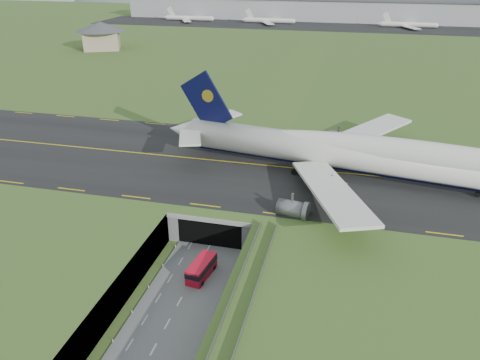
# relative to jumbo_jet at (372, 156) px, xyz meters

# --- Properties ---
(ground) EXTENTS (900.00, 900.00, 0.00)m
(ground) POSITION_rel_jumbo_jet_xyz_m (-27.85, -30.91, -11.48)
(ground) COLOR #406126
(ground) RESTS_ON ground
(airfield_deck) EXTENTS (800.00, 800.00, 6.00)m
(airfield_deck) POSITION_rel_jumbo_jet_xyz_m (-27.85, -30.91, -8.48)
(airfield_deck) COLOR gray
(airfield_deck) RESTS_ON ground
(trench_road) EXTENTS (12.00, 75.00, 0.20)m
(trench_road) POSITION_rel_jumbo_jet_xyz_m (-27.85, -38.41, -11.38)
(trench_road) COLOR slate
(trench_road) RESTS_ON ground
(taxiway) EXTENTS (800.00, 44.00, 0.18)m
(taxiway) POSITION_rel_jumbo_jet_xyz_m (-27.85, 2.09, -5.39)
(taxiway) COLOR black
(taxiway) RESTS_ON airfield_deck
(tunnel_portal) EXTENTS (17.00, 22.30, 6.00)m
(tunnel_portal) POSITION_rel_jumbo_jet_xyz_m (-27.85, -14.20, -8.14)
(tunnel_portal) COLOR gray
(tunnel_portal) RESTS_ON ground
(guideway) EXTENTS (3.00, 53.00, 7.05)m
(guideway) POSITION_rel_jumbo_jet_xyz_m (-16.85, -50.02, -6.15)
(guideway) COLOR #A8A8A3
(guideway) RESTS_ON ground
(jumbo_jet) EXTENTS (95.60, 60.81, 20.35)m
(jumbo_jet) POSITION_rel_jumbo_jet_xyz_m (0.00, 0.00, 0.00)
(jumbo_jet) COLOR white
(jumbo_jet) RESTS_ON ground
(shuttle_tram) EXTENTS (3.58, 7.25, 2.85)m
(shuttle_tram) POSITION_rel_jumbo_jet_xyz_m (-26.54, -31.85, -9.90)
(shuttle_tram) COLOR red
(shuttle_tram) RESTS_ON ground
(service_building) EXTENTS (32.20, 32.20, 13.29)m
(service_building) POSITION_rel_jumbo_jet_xyz_m (-129.93, 126.04, 2.40)
(service_building) COLOR tan
(service_building) RESTS_ON ground
(cargo_terminal) EXTENTS (320.00, 67.00, 15.60)m
(cargo_terminal) POSITION_rel_jumbo_jet_xyz_m (-28.12, 268.51, 2.48)
(cargo_terminal) COLOR #B2B2B2
(cargo_terminal) RESTS_ON ground
(distant_hills) EXTENTS (700.00, 91.00, 60.00)m
(distant_hills) POSITION_rel_jumbo_jet_xyz_m (36.53, 399.09, -15.48)
(distant_hills) COLOR slate
(distant_hills) RESTS_ON ground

